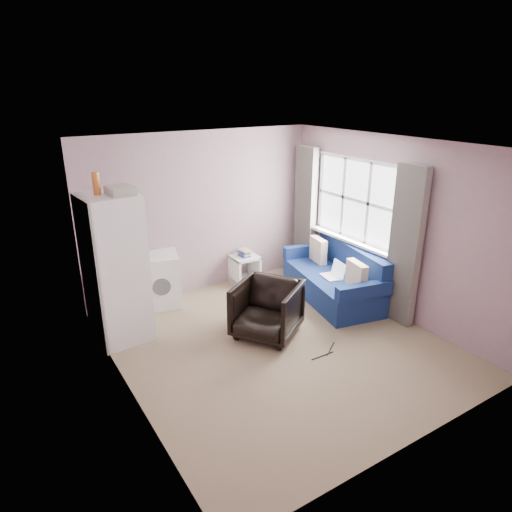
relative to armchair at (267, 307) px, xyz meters
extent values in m
cube|color=#8C775B|center=(-0.01, -0.27, -0.41)|extent=(3.80, 4.20, 0.02)
cube|color=silver|center=(-0.01, -0.27, 2.11)|extent=(3.80, 4.20, 0.02)
cube|color=#A1808A|center=(-0.01, 1.84, 0.85)|extent=(3.80, 0.02, 2.50)
cube|color=#A1808A|center=(-0.01, -2.38, 0.85)|extent=(3.80, 0.02, 2.50)
cube|color=#A1808A|center=(-1.92, -0.27, 0.85)|extent=(0.02, 4.20, 2.50)
cube|color=#A1808A|center=(1.90, -0.27, 0.85)|extent=(0.02, 4.20, 2.50)
cube|color=white|center=(1.88, 0.43, 1.10)|extent=(0.01, 1.60, 1.20)
imported|color=black|center=(0.00, 0.00, 0.00)|extent=(1.05, 1.06, 0.81)
cube|color=white|center=(-1.64, 0.95, 0.55)|extent=(0.70, 0.70, 1.91)
cube|color=#58555E|center=(-1.31, 0.98, 0.31)|extent=(0.06, 0.61, 0.02)
cube|color=#58555E|center=(-1.32, 1.22, 0.85)|extent=(0.02, 0.03, 0.55)
cube|color=silver|center=(-1.30, 0.95, 0.93)|extent=(0.04, 0.46, 0.66)
cylinder|color=orange|center=(-1.73, 1.00, 1.64)|extent=(0.09, 0.09, 0.26)
cube|color=#A6A69C|center=(-1.50, 0.85, 1.56)|extent=(0.31, 0.35, 0.10)
cube|color=white|center=(-0.85, 1.60, -0.01)|extent=(0.69, 0.69, 0.80)
cube|color=#58555E|center=(-0.86, 1.59, 0.36)|extent=(0.64, 0.63, 0.05)
cylinder|color=#58555E|center=(-0.93, 1.33, 0.00)|extent=(0.26, 0.09, 0.26)
cube|color=white|center=(0.63, 1.64, 0.04)|extent=(0.44, 0.44, 0.04)
cube|color=white|center=(0.63, 1.64, -0.35)|extent=(0.44, 0.44, 0.04)
cube|color=white|center=(0.44, 1.65, -0.17)|extent=(0.05, 0.43, 0.47)
cube|color=white|center=(0.83, 1.63, -0.17)|extent=(0.05, 0.43, 0.47)
cube|color=navy|center=(0.63, 1.64, 0.08)|extent=(0.15, 0.21, 0.03)
cube|color=tan|center=(0.64, 1.64, 0.11)|extent=(0.15, 0.22, 0.03)
cube|color=navy|center=(0.62, 1.64, 0.13)|extent=(0.16, 0.22, 0.03)
cube|color=tan|center=(0.64, 1.63, 0.16)|extent=(0.16, 0.22, 0.03)
cube|color=navy|center=(1.46, 0.40, -0.21)|extent=(1.18, 1.91, 0.40)
cube|color=navy|center=(1.79, 0.33, 0.21)|extent=(0.53, 1.78, 0.44)
cube|color=navy|center=(1.29, -0.45, 0.09)|extent=(0.85, 0.31, 0.20)
cube|color=navy|center=(1.64, 1.24, 0.09)|extent=(0.85, 0.31, 0.20)
cube|color=#FAE5BD|center=(1.40, -0.18, 0.19)|extent=(0.20, 0.41, 0.40)
cube|color=#FAE5BD|center=(1.63, 0.95, 0.19)|extent=(0.20, 0.41, 0.40)
cube|color=white|center=(1.37, 0.32, 0.00)|extent=(0.29, 0.37, 0.02)
cube|color=silver|center=(1.49, 0.29, 0.12)|extent=(0.12, 0.33, 0.22)
cube|color=white|center=(1.81, 0.43, 0.47)|extent=(0.14, 1.70, 0.04)
cube|color=white|center=(1.86, 0.43, 0.50)|extent=(0.02, 1.68, 0.05)
cube|color=white|center=(1.86, 0.43, 1.10)|extent=(0.02, 1.68, 0.05)
cube|color=white|center=(1.86, 0.43, 1.70)|extent=(0.02, 1.68, 0.05)
cube|color=white|center=(1.86, -0.37, 1.10)|extent=(0.02, 0.05, 1.20)
cube|color=white|center=(1.86, 0.16, 1.10)|extent=(0.02, 0.05, 1.20)
cube|color=white|center=(1.86, 0.70, 1.10)|extent=(0.02, 0.05, 1.20)
cube|color=white|center=(1.86, 1.23, 1.10)|extent=(0.02, 0.05, 1.20)
cube|color=beige|center=(1.77, -0.65, 0.70)|extent=(0.12, 0.46, 2.18)
cube|color=beige|center=(1.77, 1.51, 0.70)|extent=(0.12, 0.46, 2.18)
cylinder|color=black|center=(0.47, -0.74, -0.40)|extent=(0.28, 0.20, 0.01)
cylinder|color=black|center=(0.29, -0.81, -0.40)|extent=(0.33, 0.02, 0.01)
camera|label=1|loc=(-2.95, -4.44, 2.70)|focal=32.00mm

